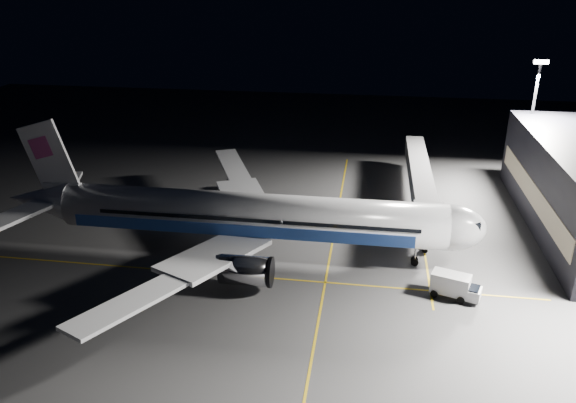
# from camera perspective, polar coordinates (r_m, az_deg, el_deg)

# --- Properties ---
(ground) EXTENTS (200.00, 200.00, 0.00)m
(ground) POSITION_cam_1_polar(r_m,az_deg,el_deg) (72.74, -3.66, -5.20)
(ground) COLOR #4C4C4F
(ground) RESTS_ON ground
(guide_line_main) EXTENTS (0.25, 80.00, 0.01)m
(guide_line_main) POSITION_cam_1_polar(r_m,az_deg,el_deg) (71.45, 4.25, -5.76)
(guide_line_main) COLOR gold
(guide_line_main) RESTS_ON ground
(guide_line_cross) EXTENTS (70.00, 0.25, 0.01)m
(guide_line_cross) POSITION_cam_1_polar(r_m,az_deg,el_deg) (67.63, -4.73, -7.53)
(guide_line_cross) COLOR gold
(guide_line_cross) RESTS_ON ground
(guide_line_side) EXTENTS (0.25, 40.00, 0.01)m
(guide_line_side) POSITION_cam_1_polar(r_m,az_deg,el_deg) (80.63, 13.39, -2.89)
(guide_line_side) COLOR gold
(guide_line_side) RESTS_ON ground
(airliner) EXTENTS (61.48, 54.22, 16.64)m
(airliner) POSITION_cam_1_polar(r_m,az_deg,el_deg) (70.71, -4.61, -1.43)
(airliner) COLOR silver
(airliner) RESTS_ON ground
(jet_bridge) EXTENTS (3.60, 34.40, 6.30)m
(jet_bridge) POSITION_cam_1_polar(r_m,az_deg,el_deg) (86.30, 13.32, 2.14)
(jet_bridge) COLOR #B2B2B7
(jet_bridge) RESTS_ON ground
(floodlight_mast_north) EXTENTS (2.40, 0.68, 20.70)m
(floodlight_mast_north) POSITION_cam_1_polar(r_m,az_deg,el_deg) (100.49, 23.58, 8.39)
(floodlight_mast_north) COLOR #59595E
(floodlight_mast_north) RESTS_ON ground
(service_truck) EXTENTS (5.74, 3.71, 2.74)m
(service_truck) POSITION_cam_1_polar(r_m,az_deg,el_deg) (65.36, 16.60, -8.17)
(service_truck) COLOR silver
(service_truck) RESTS_ON ground
(baggage_tug) EXTENTS (2.95, 2.58, 1.85)m
(baggage_tug) POSITION_cam_1_polar(r_m,az_deg,el_deg) (93.59, -5.47, 1.85)
(baggage_tug) COLOR black
(baggage_tug) RESTS_ON ground
(safety_cone_a) EXTENTS (0.37, 0.37, 0.56)m
(safety_cone_a) POSITION_cam_1_polar(r_m,az_deg,el_deg) (81.52, 1.41, -1.73)
(safety_cone_a) COLOR #FF3E0A
(safety_cone_a) RESTS_ON ground
(safety_cone_b) EXTENTS (0.40, 0.40, 0.61)m
(safety_cone_b) POSITION_cam_1_polar(r_m,az_deg,el_deg) (76.38, -4.12, -3.53)
(safety_cone_b) COLOR #FF3E0A
(safety_cone_b) RESTS_ON ground
(safety_cone_c) EXTENTS (0.45, 0.45, 0.67)m
(safety_cone_c) POSITION_cam_1_polar(r_m,az_deg,el_deg) (76.60, -4.94, -3.45)
(safety_cone_c) COLOR #FF3E0A
(safety_cone_c) RESTS_ON ground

